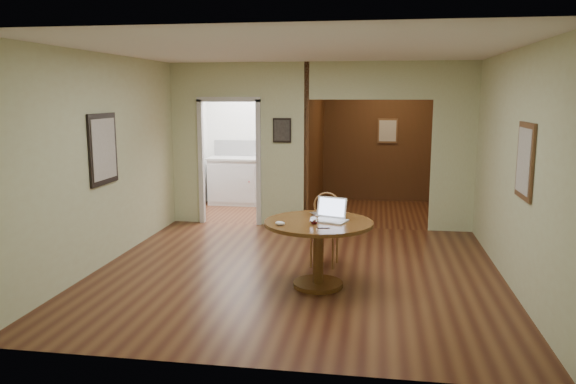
% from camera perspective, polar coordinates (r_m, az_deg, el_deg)
% --- Properties ---
extents(floor, '(5.00, 5.00, 0.00)m').
position_cam_1_polar(floor, '(7.04, 0.86, -8.17)').
color(floor, '#411E12').
rests_on(floor, ground).
extents(room_shell, '(5.20, 7.50, 5.00)m').
position_cam_1_polar(room_shell, '(9.87, 0.75, 4.69)').
color(room_shell, white).
rests_on(room_shell, ground).
extents(dining_table, '(1.23, 1.23, 0.77)m').
position_cam_1_polar(dining_table, '(6.40, 3.11, -4.72)').
color(dining_table, brown).
rests_on(dining_table, ground).
extents(chair, '(0.44, 0.44, 0.93)m').
position_cam_1_polar(chair, '(7.27, 3.82, -3.35)').
color(chair, brown).
rests_on(chair, ground).
extents(open_laptop, '(0.42, 0.41, 0.25)m').
position_cam_1_polar(open_laptop, '(6.40, 4.39, -2.29)').
color(open_laptop, white).
rests_on(open_laptop, dining_table).
extents(closed_laptop, '(0.40, 0.36, 0.03)m').
position_cam_1_polar(closed_laptop, '(6.66, 3.95, -2.26)').
color(closed_laptop, silver).
rests_on(closed_laptop, dining_table).
extents(mouse, '(0.12, 0.09, 0.05)m').
position_cam_1_polar(mouse, '(6.14, -0.82, -3.20)').
color(mouse, white).
rests_on(mouse, dining_table).
extents(wine_glass, '(0.09, 0.09, 0.11)m').
position_cam_1_polar(wine_glass, '(6.19, 2.68, -2.82)').
color(wine_glass, white).
rests_on(wine_glass, dining_table).
extents(pen, '(0.14, 0.03, 0.01)m').
position_cam_1_polar(pen, '(6.02, 3.62, -3.67)').
color(pen, navy).
rests_on(pen, dining_table).
extents(kitchen_cabinet, '(2.06, 0.60, 0.94)m').
position_cam_1_polar(kitchen_cabinet, '(11.20, -2.90, 1.11)').
color(kitchen_cabinet, silver).
rests_on(kitchen_cabinet, ground).
extents(grocery_bag, '(0.39, 0.37, 0.31)m').
position_cam_1_polar(grocery_bag, '(10.99, 0.89, 4.22)').
color(grocery_bag, tan).
rests_on(grocery_bag, kitchen_cabinet).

